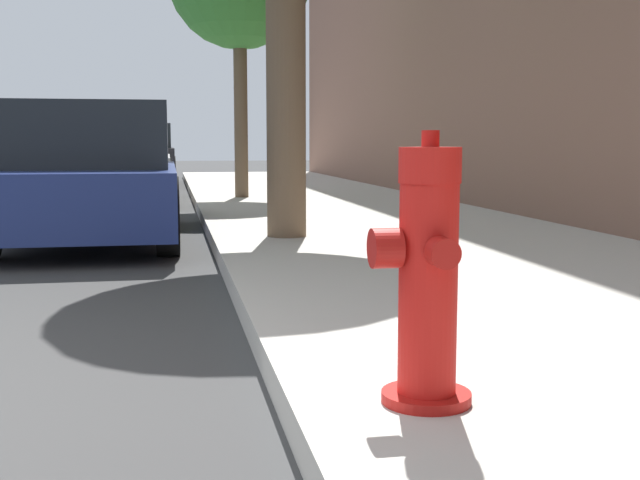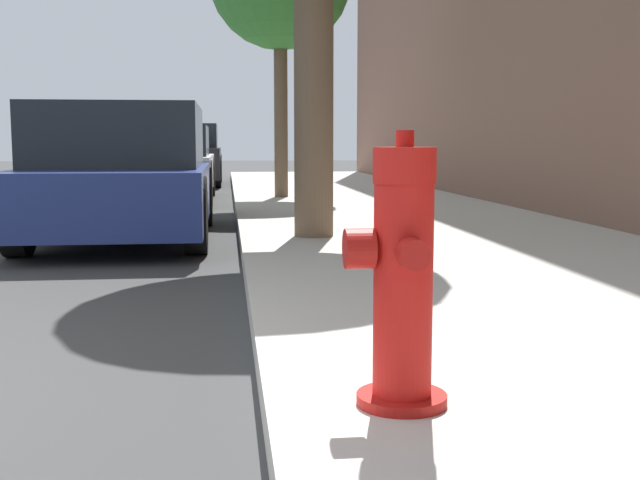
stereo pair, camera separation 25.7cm
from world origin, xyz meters
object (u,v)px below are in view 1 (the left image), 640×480
fire_hydrant (426,279)px  parked_car_mid (118,165)px  parked_car_near (89,176)px  parked_car_far (136,156)px

fire_hydrant → parked_car_mid: (-1.62, 11.09, 0.07)m
parked_car_near → parked_car_mid: parked_car_near is taller
parked_car_near → parked_car_far: (0.06, 10.38, 0.02)m
fire_hydrant → parked_car_near: (-1.57, 5.76, 0.10)m
fire_hydrant → parked_car_far: parked_car_far is taller
parked_car_mid → parked_car_far: (0.11, 5.05, 0.05)m
parked_car_far → parked_car_near: bearing=-90.3°
fire_hydrant → parked_car_near: parked_car_near is taller
parked_car_mid → parked_car_far: 5.05m
parked_car_mid → parked_car_far: size_ratio=1.02×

